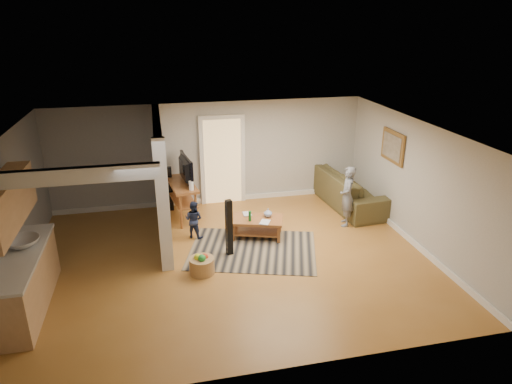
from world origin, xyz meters
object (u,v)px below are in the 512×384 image
child (345,224)px  toddler (195,237)px  coffee_table (258,222)px  speaker_right (170,189)px  tv_console (183,186)px  sofa (347,203)px  speaker_left (229,228)px  toy_basket (202,265)px

child → toddler: child is taller
coffee_table → speaker_right: (-1.71, 1.83, 0.21)m
coffee_table → tv_console: bearing=137.4°
speaker_right → child: 4.15m
toddler → sofa: bearing=-132.3°
tv_console → speaker_left: 2.11m
sofa → toddler: (-3.90, -1.08, 0.00)m
tv_console → toy_basket: bearing=-95.1°
sofa → toy_basket: size_ratio=6.05×
toddler → coffee_table: bearing=-158.9°
speaker_left → child: (2.75, 0.79, -0.57)m
speaker_right → tv_console: bearing=-59.5°
coffee_table → tv_console: (-1.44, 1.33, 0.44)m
sofa → speaker_left: speaker_left is taller
coffee_table → speaker_right: bearing=133.0°
speaker_right → toy_basket: bearing=-79.8°
sofa → tv_console: (-4.03, -0.01, 0.77)m
toy_basket → child: 3.63m
sofa → coffee_table: 2.93m
tv_console → speaker_right: tv_console is taller
coffee_table → toddler: coffee_table is taller
coffee_table → child: 2.08m
sofa → toddler: 4.05m
coffee_table → child: size_ratio=0.89×
toy_basket → speaker_right: bearing=97.5°
child → toddler: 3.36m
sofa → tv_console: 4.11m
toddler → child: bearing=-149.6°
speaker_left → child: 2.92m
coffee_table → speaker_left: 0.98m
tv_console → speaker_right: 0.61m
speaker_right → toddler: speaker_right is taller
tv_console → coffee_table: bearing=-50.7°
child → speaker_right: bearing=-96.2°
speaker_right → child: bearing=-21.4°
coffee_table → toy_basket: 1.80m
tv_console → speaker_left: bearing=-77.6°
toy_basket → toddler: 1.49m
sofa → speaker_left: 3.88m
coffee_table → toy_basket: bearing=-137.0°
sofa → coffee_table: (-2.59, -1.33, 0.33)m
sofa → tv_console: size_ratio=1.97×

